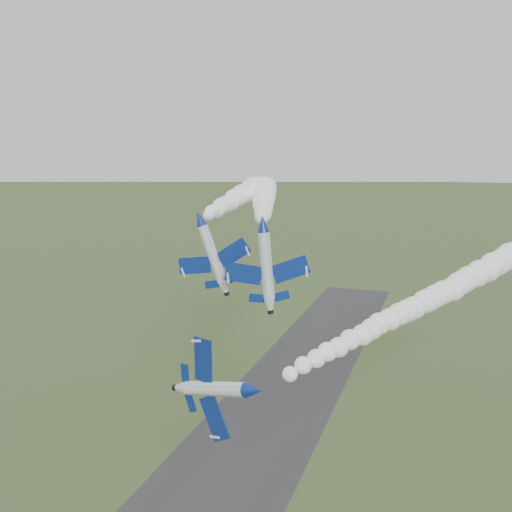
{
  "coord_description": "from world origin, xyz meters",
  "views": [
    {
      "loc": [
        33.29,
        -58.9,
        53.63
      ],
      "look_at": [
        7.24,
        16.28,
        38.91
      ],
      "focal_mm": 40.0,
      "sensor_mm": 36.0,
      "label": 1
    }
  ],
  "objects": [
    {
      "name": "jet_pair_right",
      "position": [
        8.72,
        14.89,
        43.81
      ],
      "size": [
        11.88,
        13.78,
        3.54
      ],
      "rotation": [
        0.0,
        -0.09,
        0.34
      ],
      "color": "white"
    },
    {
      "name": "smoke_trail_jet_pair_right",
      "position": [
        -1.56,
        46.12,
        44.45
      ],
      "size": [
        24.4,
        57.12,
        5.42
      ],
      "primitive_type": null,
      "rotation": [
        0.0,
        0.0,
        0.34
      ],
      "color": "white"
    },
    {
      "name": "jet_lead",
      "position": [
        14.58,
        -5.63,
        28.73
      ],
      "size": [
        7.95,
        13.93,
        11.55
      ],
      "rotation": [
        0.0,
        1.32,
        -0.37
      ],
      "color": "white"
    },
    {
      "name": "smoke_trail_jet_pair_left",
      "position": [
        -7.21,
        46.96,
        44.62
      ],
      "size": [
        15.25,
        56.8,
        4.7
      ],
      "primitive_type": null,
      "rotation": [
        0.0,
        0.0,
        0.19
      ],
      "color": "white"
    },
    {
      "name": "runway",
      "position": [
        0.0,
        30.0,
        0.02
      ],
      "size": [
        24.0,
        260.0,
        0.04
      ],
      "primitive_type": "cube",
      "color": "#302F32",
      "rests_on": "ground"
    },
    {
      "name": "jet_pair_left",
      "position": [
        -1.18,
        15.59,
        44.06
      ],
      "size": [
        10.55,
        13.14,
        4.35
      ],
      "rotation": [
        0.0,
        -0.34,
        0.19
      ],
      "color": "white"
    },
    {
      "name": "smoke_trail_jet_lead",
      "position": [
        31.22,
        32.7,
        30.94
      ],
      "size": [
        32.06,
        72.23,
        4.9
      ],
      "primitive_type": null,
      "rotation": [
        0.0,
        0.0,
        -0.37
      ],
      "color": "white"
    }
  ]
}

